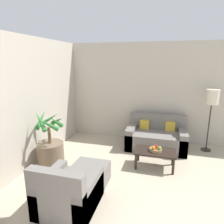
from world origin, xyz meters
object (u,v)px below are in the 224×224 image
armchair (68,193)px  ottoman (91,172)px  coffee_table (155,153)px  orange_fruit (154,148)px  apple_green (159,148)px  fruit_bowl (156,150)px  apple_red (156,147)px  potted_palm (51,149)px  floor_lamp (212,100)px  sofa_loveseat (156,137)px

armchair → ottoman: 0.77m
coffee_table → orange_fruit: orange_fruit is taller
apple_green → ottoman: apple_green is taller
fruit_bowl → apple_red: bearing=85.2°
fruit_bowl → apple_green: 0.10m
apple_green → coffee_table: bearing=160.9°
potted_palm → apple_green: potted_palm is taller
orange_fruit → armchair: armchair is taller
apple_red → armchair: (-1.20, -1.61, -0.20)m
apple_red → orange_fruit: 0.09m
floor_lamp → fruit_bowl: bearing=-135.3°
ottoman → sofa_loveseat: bearing=60.0°
floor_lamp → potted_palm: bearing=-153.3°
potted_palm → coffee_table: bearing=13.0°
fruit_bowl → orange_fruit: 0.10m
coffee_table → armchair: 1.99m
orange_fruit → apple_green: bearing=16.5°
potted_palm → coffee_table: 2.23m
apple_green → armchair: size_ratio=0.09×
floor_lamp → ottoman: floor_lamp is taller
armchair → apple_green: bearing=51.0°
apple_red → ottoman: (-1.12, -0.86, -0.29)m
armchair → ottoman: (0.08, 0.76, -0.09)m
orange_fruit → ottoman: (-1.08, -0.78, -0.29)m
potted_palm → floor_lamp: size_ratio=0.78×
sofa_loveseat → apple_red: size_ratio=19.15×
potted_palm → floor_lamp: floor_lamp is taller
sofa_loveseat → fruit_bowl: sofa_loveseat is taller
orange_fruit → armchair: (-1.15, -1.54, -0.20)m
potted_palm → apple_green: (2.25, 0.47, 0.10)m
apple_red → armchair: armchair is taller
coffee_table → ottoman: bearing=-142.8°
sofa_loveseat → fruit_bowl: (0.04, -1.02, 0.12)m
floor_lamp → coffee_table: 1.96m
potted_palm → fruit_bowl: (2.18, 0.51, 0.03)m
ottoman → armchair: bearing=-95.8°
fruit_bowl → orange_fruit: bearing=-122.2°
sofa_loveseat → apple_green: 1.08m
floor_lamp → orange_fruit: (-1.25, -1.26, -0.83)m
apple_green → orange_fruit: size_ratio=0.97×
fruit_bowl → sofa_loveseat: bearing=92.3°
orange_fruit → fruit_bowl: bearing=57.8°
potted_palm → ottoman: bearing=-17.8°
coffee_table → armchair: armchair is taller
floor_lamp → fruit_bowl: floor_lamp is taller
potted_palm → orange_fruit: 2.18m
potted_palm → orange_fruit: (2.13, 0.44, 0.10)m
fruit_bowl → apple_green: size_ratio=3.44×
coffee_table → apple_green: (0.08, -0.03, 0.15)m
armchair → apple_red: bearing=53.4°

